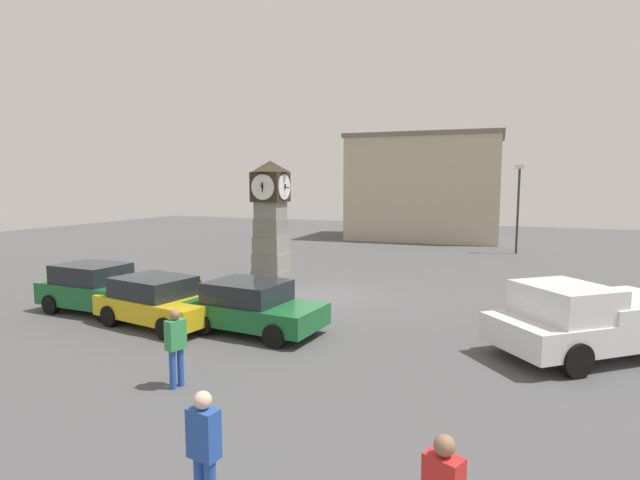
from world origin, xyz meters
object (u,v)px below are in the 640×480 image
object	(u,v)px
clock_tower	(271,224)
street_lamp_far_side	(518,202)
car_navy_sedan	(97,288)
bollard_mid_row	(230,290)
car_near_tower	(159,301)
pedestrian_crossing_lot	(176,343)
pedestrian_by_cars	(204,447)
bollard_near_tower	(199,290)
pickup_truck	(591,319)
car_by_building	(254,306)

from	to	relation	value
clock_tower	street_lamp_far_side	distance (m)	17.27
car_navy_sedan	bollard_mid_row	bearing A→B (deg)	35.87
car_near_tower	pedestrian_crossing_lot	world-z (taller)	pedestrian_crossing_lot
pedestrian_crossing_lot	pedestrian_by_cars	world-z (taller)	pedestrian_by_cars
car_near_tower	pedestrian_by_cars	xyz separation A→B (m)	(6.61, -6.88, 0.25)
clock_tower	car_near_tower	size ratio (longest dim) A/B	1.24
bollard_near_tower	pickup_truck	distance (m)	12.62
bollard_mid_row	car_by_building	world-z (taller)	car_by_building
car_by_building	pedestrian_by_cars	size ratio (longest dim) A/B	2.32
bollard_mid_row	car_navy_sedan	xyz separation A→B (m)	(-3.59, -2.60, 0.31)
pickup_truck	bollard_near_tower	bearing A→B (deg)	175.57
bollard_mid_row	car_navy_sedan	bearing A→B (deg)	-144.13
pedestrian_by_cars	street_lamp_far_side	size ratio (longest dim) A/B	0.32
bollard_mid_row	street_lamp_far_side	bearing A→B (deg)	62.81
car_near_tower	car_by_building	distance (m)	3.08
car_navy_sedan	pedestrian_crossing_lot	distance (m)	7.73
pickup_truck	car_by_building	bearing A→B (deg)	-169.96
car_navy_sedan	pedestrian_by_cars	bearing A→B (deg)	-37.37
car_near_tower	street_lamp_far_side	distance (m)	23.12
car_near_tower	car_by_building	world-z (taller)	car_by_building
bollard_mid_row	pedestrian_crossing_lot	size ratio (longest dim) A/B	0.58
bollard_near_tower	street_lamp_far_side	bearing A→B (deg)	59.71
clock_tower	pedestrian_by_cars	size ratio (longest dim) A/B	3.01
bollard_near_tower	bollard_mid_row	size ratio (longest dim) A/B	0.84
bollard_mid_row	car_by_building	size ratio (longest dim) A/B	0.25
car_near_tower	car_by_building	bearing A→B (deg)	8.89
car_navy_sedan	car_near_tower	xyz separation A→B (m)	(3.02, -0.47, -0.06)
bollard_mid_row	street_lamp_far_side	xyz separation A→B (m)	(9.13, 17.78, 2.68)
pickup_truck	pedestrian_crossing_lot	distance (m)	10.04
clock_tower	street_lamp_far_side	xyz separation A→B (m)	(9.16, 14.63, 0.53)
car_navy_sedan	car_near_tower	size ratio (longest dim) A/B	0.95
clock_tower	bollard_near_tower	xyz separation A→B (m)	(-1.26, -3.21, -2.23)
bollard_mid_row	car_near_tower	world-z (taller)	car_near_tower
bollard_near_tower	pickup_truck	xyz separation A→B (m)	(12.57, -0.97, 0.51)
bollard_mid_row	pedestrian_crossing_lot	distance (m)	7.32
street_lamp_far_side	bollard_near_tower	bearing A→B (deg)	-120.29
car_navy_sedan	pedestrian_by_cars	world-z (taller)	pedestrian_by_cars
pedestrian_crossing_lot	street_lamp_far_side	distance (m)	25.32
car_by_building	pedestrian_by_cars	bearing A→B (deg)	-64.12
car_near_tower	car_by_building	xyz separation A→B (m)	(3.04, 0.48, 0.01)
pedestrian_crossing_lot	pedestrian_by_cars	size ratio (longest dim) A/B	0.98
pickup_truck	bollard_mid_row	bearing A→B (deg)	174.77
clock_tower	pedestrian_crossing_lot	distance (m)	10.41
car_navy_sedan	clock_tower	bearing A→B (deg)	58.24
car_by_building	street_lamp_far_side	xyz separation A→B (m)	(6.66, 20.37, 2.43)
bollard_near_tower	car_by_building	size ratio (longest dim) A/B	0.21
car_by_building	pedestrian_by_cars	xyz separation A→B (m)	(3.57, -7.36, 0.24)
car_by_building	street_lamp_far_side	distance (m)	21.57
car_navy_sedan	pedestrian_crossing_lot	world-z (taller)	pedestrian_crossing_lot
clock_tower	pedestrian_by_cars	world-z (taller)	clock_tower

